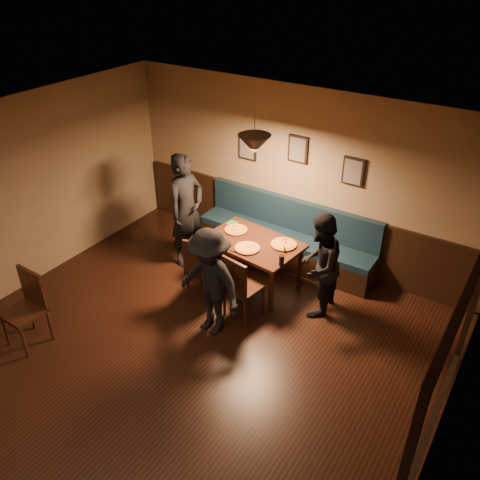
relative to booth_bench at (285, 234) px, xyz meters
The scene contains 27 objects.
floor 3.24m from the booth_bench, 90.00° to the right, with size 7.00×7.00×0.00m, color black.
ceiling 3.94m from the booth_bench, 90.00° to the right, with size 7.00×7.00×0.00m, color silver.
wall_back 0.95m from the booth_bench, 90.00° to the left, with size 6.00×6.00×0.00m, color #8C704F.
wall_right 4.48m from the booth_bench, 46.85° to the right, with size 7.00×7.00×0.00m, color #8C704F.
wainscot 0.27m from the booth_bench, 90.00° to the left, with size 5.88×0.06×1.00m, color black.
booth_bench is the anchor object (origin of this frame).
window_frame 4.13m from the booth_bench, 42.37° to the right, with size 0.06×2.56×1.86m, color black.
window_glass 4.11m from the booth_bench, 42.66° to the right, with size 2.40×2.40×0.00m, color black.
picture_left 1.52m from the booth_bench, 163.30° to the left, with size 0.32×0.04×0.42m, color black.
picture_center 1.38m from the booth_bench, 90.00° to the left, with size 0.32×0.04×0.42m, color black.
picture_right 1.52m from the booth_bench, 16.70° to the left, with size 0.32×0.04×0.42m, color black.
pendant_lamp 1.94m from the booth_bench, 97.07° to the right, with size 0.44×0.44×0.25m, color black.
dining_table 0.84m from the booth_bench, 97.07° to the right, with size 1.39×0.89×0.75m, color black.
chair_near_left 1.56m from the booth_bench, 107.97° to the right, with size 0.46×0.46×1.05m, color black, non-canonical shape.
chair_near_right 1.55m from the booth_bench, 82.87° to the right, with size 0.45×0.45×1.01m, color black, non-canonical shape.
diner_left 1.62m from the booth_bench, 147.06° to the right, with size 0.68×0.44×1.86m, color black.
diner_right 1.37m from the booth_bench, 41.86° to the right, with size 0.74×0.58×1.53m, color black.
diner_front 2.05m from the booth_bench, 90.32° to the right, with size 1.00×0.57×1.54m, color black.
pizza_a 0.89m from the booth_bench, 124.51° to the right, with size 0.35×0.35×0.04m, color gold.
pizza_b 1.09m from the booth_bench, 93.14° to the right, with size 0.36×0.36×0.04m, color orange.
pizza_c 0.80m from the booth_bench, 63.93° to the right, with size 0.37×0.37×0.04m, color orange.
soda_glass 1.31m from the booth_bench, 64.34° to the right, with size 0.07×0.07×0.15m, color black.
tabasco_bottle 0.99m from the booth_bench, 62.69° to the right, with size 0.03×0.03×0.11m, color #A21C05.
napkin_a 0.88m from the booth_bench, 141.16° to the right, with size 0.15×0.15×0.01m, color #217C24.
napkin_b 1.29m from the booth_bench, 118.52° to the right, with size 0.16×0.16×0.01m, color #1B6827.
cutlery_set 1.25m from the booth_bench, 95.39° to the right, with size 0.02×0.18×0.00m, color silver.
cafe_chair_far 4.00m from the booth_bench, 117.59° to the right, with size 0.46×0.46×1.03m, color #32190E, non-canonical shape.
Camera 1 is at (3.14, -2.96, 4.56)m, focal length 37.23 mm.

